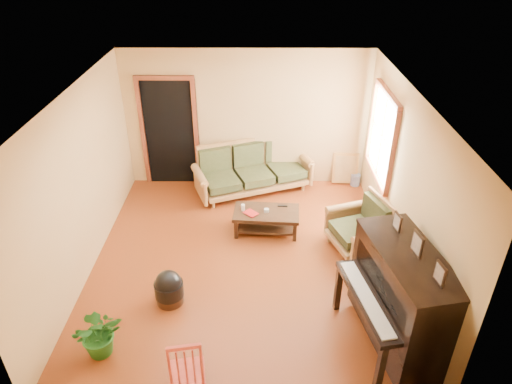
{
  "coord_description": "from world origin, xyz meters",
  "views": [
    {
      "loc": [
        0.22,
        -5.45,
        4.45
      ],
      "look_at": [
        0.19,
        0.2,
        1.1
      ],
      "focal_mm": 32.0,
      "sensor_mm": 36.0,
      "label": 1
    }
  ],
  "objects_px": {
    "red_chair": "(186,360)",
    "piano": "(401,300)",
    "armchair": "(358,226)",
    "footstool": "(169,291)",
    "potted_plant": "(99,333)",
    "sofa": "(254,169)",
    "ceramic_crock": "(355,180)",
    "coffee_table": "(266,221)"
  },
  "relations": [
    {
      "from": "red_chair",
      "to": "piano",
      "type": "bearing_deg",
      "value": 5.31
    },
    {
      "from": "armchair",
      "to": "footstool",
      "type": "relative_size",
      "value": 2.28
    },
    {
      "from": "potted_plant",
      "to": "piano",
      "type": "bearing_deg",
      "value": 3.0
    },
    {
      "from": "armchair",
      "to": "red_chair",
      "type": "relative_size",
      "value": 1.09
    },
    {
      "from": "piano",
      "to": "footstool",
      "type": "xyz_separation_m",
      "value": [
        -2.85,
        0.66,
        -0.49
      ]
    },
    {
      "from": "sofa",
      "to": "red_chair",
      "type": "xyz_separation_m",
      "value": [
        -0.68,
        -4.29,
        -0.05
      ]
    },
    {
      "from": "armchair",
      "to": "red_chair",
      "type": "height_order",
      "value": "armchair"
    },
    {
      "from": "armchair",
      "to": "piano",
      "type": "bearing_deg",
      "value": -105.15
    },
    {
      "from": "footstool",
      "to": "red_chair",
      "type": "height_order",
      "value": "red_chair"
    },
    {
      "from": "sofa",
      "to": "piano",
      "type": "bearing_deg",
      "value": -85.38
    },
    {
      "from": "sofa",
      "to": "red_chair",
      "type": "bearing_deg",
      "value": -120.02
    },
    {
      "from": "red_chair",
      "to": "ceramic_crock",
      "type": "xyz_separation_m",
      "value": [
        2.66,
        4.52,
        -0.3
      ]
    },
    {
      "from": "sofa",
      "to": "potted_plant",
      "type": "xyz_separation_m",
      "value": [
        -1.76,
        -3.83,
        -0.15
      ]
    },
    {
      "from": "footstool",
      "to": "armchair",
      "type": "bearing_deg",
      "value": 23.29
    },
    {
      "from": "coffee_table",
      "to": "ceramic_crock",
      "type": "bearing_deg",
      "value": 41.56
    },
    {
      "from": "coffee_table",
      "to": "ceramic_crock",
      "type": "relative_size",
      "value": 4.71
    },
    {
      "from": "coffee_table",
      "to": "potted_plant",
      "type": "distance_m",
      "value": 3.19
    },
    {
      "from": "coffee_table",
      "to": "potted_plant",
      "type": "xyz_separation_m",
      "value": [
        -1.99,
        -2.5,
        0.12
      ]
    },
    {
      "from": "red_chair",
      "to": "ceramic_crock",
      "type": "bearing_deg",
      "value": 49.85
    },
    {
      "from": "armchair",
      "to": "ceramic_crock",
      "type": "height_order",
      "value": "armchair"
    },
    {
      "from": "potted_plant",
      "to": "ceramic_crock",
      "type": "bearing_deg",
      "value": 47.26
    },
    {
      "from": "coffee_table",
      "to": "ceramic_crock",
      "type": "height_order",
      "value": "coffee_table"
    },
    {
      "from": "red_chair",
      "to": "potted_plant",
      "type": "height_order",
      "value": "red_chair"
    },
    {
      "from": "sofa",
      "to": "armchair",
      "type": "relative_size",
      "value": 2.43
    },
    {
      "from": "red_chair",
      "to": "coffee_table",
      "type": "bearing_deg",
      "value": 63.43
    },
    {
      "from": "footstool",
      "to": "potted_plant",
      "type": "xyz_separation_m",
      "value": [
        -0.66,
        -0.84,
        0.13
      ]
    },
    {
      "from": "coffee_table",
      "to": "red_chair",
      "type": "bearing_deg",
      "value": -106.93
    },
    {
      "from": "armchair",
      "to": "coffee_table",
      "type": "bearing_deg",
      "value": 141.84
    },
    {
      "from": "piano",
      "to": "footstool",
      "type": "height_order",
      "value": "piano"
    },
    {
      "from": "sofa",
      "to": "armchair",
      "type": "xyz_separation_m",
      "value": [
        1.62,
        -1.81,
        -0.02
      ]
    },
    {
      "from": "piano",
      "to": "sofa",
      "type": "bearing_deg",
      "value": 104.73
    },
    {
      "from": "coffee_table",
      "to": "potted_plant",
      "type": "bearing_deg",
      "value": -128.52
    },
    {
      "from": "sofa",
      "to": "footstool",
      "type": "xyz_separation_m",
      "value": [
        -1.1,
        -2.98,
        -0.28
      ]
    },
    {
      "from": "piano",
      "to": "armchair",
      "type": "bearing_deg",
      "value": 83.1
    },
    {
      "from": "piano",
      "to": "potted_plant",
      "type": "relative_size",
      "value": 2.42
    },
    {
      "from": "coffee_table",
      "to": "footstool",
      "type": "distance_m",
      "value": 2.12
    },
    {
      "from": "sofa",
      "to": "footstool",
      "type": "bearing_deg",
      "value": -131.31
    },
    {
      "from": "coffee_table",
      "to": "piano",
      "type": "relative_size",
      "value": 0.7
    },
    {
      "from": "footstool",
      "to": "ceramic_crock",
      "type": "bearing_deg",
      "value": 46.16
    },
    {
      "from": "armchair",
      "to": "potted_plant",
      "type": "distance_m",
      "value": 3.94
    },
    {
      "from": "footstool",
      "to": "potted_plant",
      "type": "distance_m",
      "value": 1.08
    },
    {
      "from": "red_chair",
      "to": "potted_plant",
      "type": "xyz_separation_m",
      "value": [
        -1.09,
        0.46,
        -0.09
      ]
    }
  ]
}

